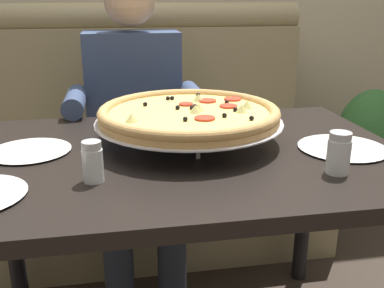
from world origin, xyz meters
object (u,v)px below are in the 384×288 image
Objects in this scene: pizza at (189,114)px; dining_table at (179,180)px; diner_main at (135,110)px; shaker_pepper_flakes at (338,156)px; booth_bench at (153,157)px; potted_plant at (369,146)px; plate_far_side at (30,149)px; shaker_parmesan at (93,165)px; plate_near_right at (343,146)px.

dining_table is at bearing -118.57° from pizza.
diner_main reaches higher than shaker_pepper_flakes.
booth_bench is 1.25× the size of dining_table.
pizza is 1.45m from potted_plant.
pizza reaches higher than dining_table.
plate_far_side is 1.82m from potted_plant.
plate_far_side is (-0.42, 0.07, 0.10)m from dining_table.
dining_table is 0.43m from plate_far_side.
pizza is 0.38m from shaker_parmesan.
plate_far_side is 0.33× the size of potted_plant.
pizza reaches higher than plate_far_side.
potted_plant is at bearing 53.98° from shaker_pepper_flakes.
pizza is (0.04, 0.08, 0.17)m from dining_table.
shaker_parmesan is 0.39× the size of plate_near_right.
diner_main is 1.82× the size of potted_plant.
diner_main is at bearing -168.81° from potted_plant.
shaker_pepper_flakes is at bearing -122.17° from plate_near_right.
dining_table is 5.06× the size of plate_near_right.
diner_main is 0.89m from plate_near_right.
potted_plant is at bearing 27.13° from plate_far_side.
diner_main is 5.54× the size of plate_far_side.
diner_main is 5.01× the size of plate_near_right.
pizza is 2.20× the size of plate_near_right.
shaker_parmesan is 0.31m from plate_far_side.
diner_main is at bearing -109.03° from booth_bench.
booth_bench is 0.99m from plate_far_side.
dining_table is at bearing 37.55° from shaker_parmesan.
shaker_parmesan reaches higher than plate_near_right.
plate_near_right is at bearing -19.09° from pizza.
diner_main is 2.28× the size of pizza.
booth_bench is 1.16m from shaker_parmesan.
shaker_parmesan is (-0.23, -1.07, 0.38)m from booth_bench.
plate_far_side is at bearing 159.27° from shaker_pepper_flakes.
booth_bench is at bearing 179.20° from potted_plant.
plate_near_right is at bearing -8.44° from plate_far_side.
diner_main is 1.33m from potted_plant.
pizza is 5.59× the size of shaker_parmesan.
shaker_pepper_flakes is (0.46, -0.86, 0.07)m from diner_main.
booth_bench reaches higher than plate_near_right.
plate_far_side is (-0.42, -0.83, 0.35)m from booth_bench.
plate_near_right is 0.90m from plate_far_side.
booth_bench reaches higher than dining_table.
diner_main is 0.98m from shaker_pepper_flakes.
plate_near_right is (0.70, 0.11, -0.03)m from shaker_parmesan.
pizza reaches higher than shaker_parmesan.
plate_far_side is (-0.19, 0.24, -0.03)m from shaker_parmesan.
booth_bench is at bearing 77.88° from shaker_parmesan.
booth_bench is 0.92m from pizza.
shaker_parmesan is at bearing -136.75° from pizza.
shaker_parmesan is at bearing -52.54° from plate_far_side.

